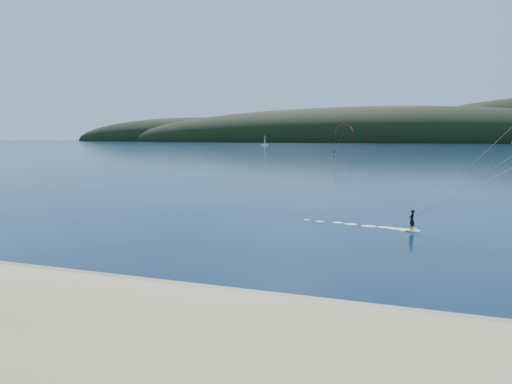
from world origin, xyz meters
TOP-DOWN VIEW (x-y plane):
  - ground at (0.00, 0.00)m, footprint 1800.00×1800.00m
  - wet_sand at (0.00, 4.50)m, footprint 220.00×2.50m
  - headland at (0.63, 745.28)m, footprint 1200.00×310.00m
  - kitesurfer_far at (-16.31, 200.78)m, footprint 10.67×6.18m
  - sailboat at (-119.79, 403.17)m, footprint 7.36×5.05m

SIDE VIEW (x-z plane):
  - ground at x=0.00m, z-range 0.00..0.00m
  - headland at x=0.63m, z-range -70.00..70.00m
  - wet_sand at x=0.00m, z-range 0.00..0.10m
  - sailboat at x=-119.79m, z-range -4.39..5.91m
  - kitesurfer_far at x=-16.31m, z-range 3.30..16.40m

